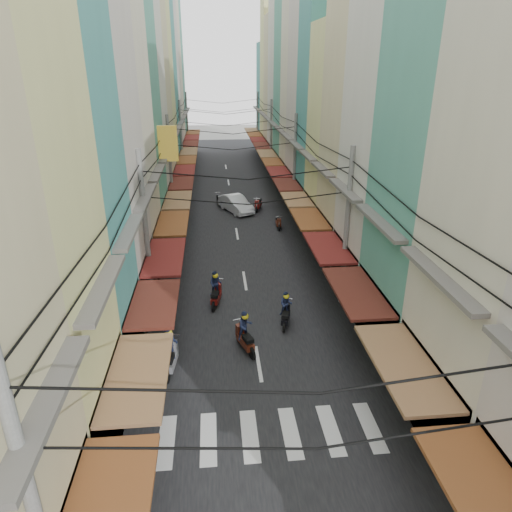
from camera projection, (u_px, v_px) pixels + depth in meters
ground at (254, 338)px, 21.06m from camera, size 160.00×160.00×0.00m
road at (233, 210)px, 39.39m from camera, size 10.00×80.00×0.02m
sidewalk_left at (157, 212)px, 38.82m from camera, size 3.00×80.00×0.06m
sidewalk_right at (307, 208)px, 39.96m from camera, size 3.00×80.00×0.06m
crosswalk at (270, 434)px, 15.54m from camera, size 7.55×2.40×0.01m
building_row_left at (119, 93)px, 31.75m from camera, size 7.80×67.67×23.70m
building_row_right at (341, 97)px, 33.17m from camera, size 7.80×68.98×22.59m
utility_poles at (235, 142)px, 32.26m from camera, size 10.20×66.13×8.20m
white_car at (236, 212)px, 39.01m from camera, size 5.26×3.76×1.73m
bicycle at (436, 363)px, 19.26m from camera, size 1.51×0.63×1.02m
moving_scooters at (236, 285)px, 24.86m from camera, size 7.31×25.64×2.02m
parked_scooters at (344, 365)px, 18.36m from camera, size 12.69×15.24×1.01m
pedestrians at (165, 294)px, 22.81m from camera, size 12.04×26.05×2.22m
market_umbrella at (488, 407)px, 13.50m from camera, size 2.47×2.47×2.61m
traffic_sign at (367, 286)px, 21.72m from camera, size 0.10×0.57×2.62m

